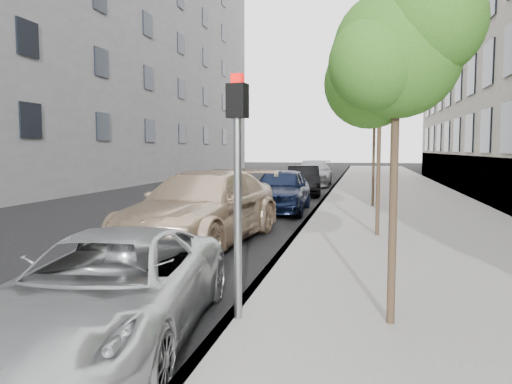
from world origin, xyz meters
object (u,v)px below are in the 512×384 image
(tree_near, at_px, (399,53))
(sedan_black, at_px, (303,180))
(minivan, at_px, (109,288))
(sedan_rear, at_px, (313,173))
(signal_pole, at_px, (238,167))
(tree_mid, at_px, (381,87))
(tree_far, at_px, (376,88))
(suv, at_px, (202,207))
(sedan_blue, at_px, (281,190))

(tree_near, relative_size, sedan_black, 0.95)
(minivan, distance_m, sedan_rear, 25.76)
(sedan_black, bearing_deg, signal_pole, -93.60)
(sedan_black, bearing_deg, tree_near, -87.68)
(tree_mid, relative_size, minivan, 0.99)
(tree_far, height_order, suv, tree_far)
(tree_far, bearing_deg, tree_mid, -90.00)
(tree_far, distance_m, signal_pole, 13.60)
(tree_near, height_order, tree_far, tree_far)
(signal_pole, bearing_deg, sedan_rear, 104.02)
(tree_near, distance_m, tree_mid, 6.51)
(tree_near, height_order, tree_mid, tree_mid)
(suv, bearing_deg, minivan, -74.92)
(minivan, height_order, sedan_rear, sedan_rear)
(tree_near, height_order, minivan, tree_near)
(tree_mid, bearing_deg, sedan_black, 105.50)
(sedan_blue, bearing_deg, sedan_black, 88.80)
(suv, bearing_deg, sedan_rear, 94.73)
(suv, xyz_separation_m, sedan_rear, (0.76, 19.57, -0.09))
(tree_far, bearing_deg, suv, -118.50)
(tree_near, distance_m, sedan_black, 18.99)
(tree_mid, height_order, sedan_blue, tree_mid)
(suv, height_order, sedan_rear, suv)
(tree_mid, relative_size, sedan_blue, 0.97)
(suv, distance_m, sedan_rear, 19.58)
(tree_mid, bearing_deg, sedan_blue, 122.77)
(tree_far, xyz_separation_m, suv, (-4.21, -7.76, -3.66))
(tree_mid, relative_size, sedan_rear, 0.84)
(tree_far, distance_m, sedan_blue, 5.17)
(tree_near, height_order, sedan_rear, tree_near)
(signal_pole, relative_size, sedan_black, 0.70)
(tree_near, bearing_deg, tree_far, 90.00)
(minivan, xyz_separation_m, sedan_black, (0.00, 19.45, 0.08))
(sedan_blue, relative_size, sedan_rear, 0.87)
(tree_near, xyz_separation_m, signal_pole, (-1.93, -0.23, -1.37))
(sedan_blue, bearing_deg, signal_pole, -84.49)
(tree_near, xyz_separation_m, sedan_blue, (-3.33, 11.67, -2.63))
(tree_far, relative_size, suv, 0.88)
(signal_pole, height_order, sedan_blue, signal_pole)
(tree_far, bearing_deg, sedan_blue, -158.18)
(tree_far, bearing_deg, sedan_black, 121.17)
(tree_mid, distance_m, sedan_blue, 6.84)
(signal_pole, bearing_deg, sedan_black, 104.82)
(tree_mid, xyz_separation_m, sedan_blue, (-3.33, 5.17, -3.01))
(sedan_rear, bearing_deg, sedan_black, -89.47)
(tree_far, relative_size, sedan_rear, 0.97)
(minivan, relative_size, suv, 0.77)
(tree_far, distance_m, suv, 9.55)
(signal_pole, relative_size, minivan, 0.66)
(signal_pole, distance_m, minivan, 2.12)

